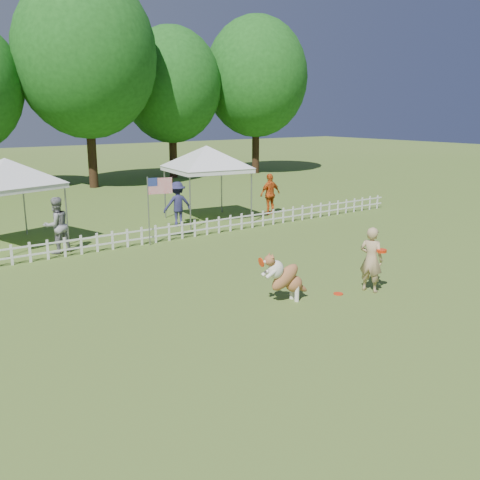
{
  "coord_description": "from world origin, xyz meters",
  "views": [
    {
      "loc": [
        -8.02,
        -8.51,
        4.22
      ],
      "look_at": [
        -0.43,
        2.0,
        1.1
      ],
      "focal_mm": 40.0,
      "sensor_mm": 36.0,
      "label": 1
    }
  ],
  "objects_px": {
    "flag_pole": "(149,211)",
    "canopy_tent_right": "(207,184)",
    "handler": "(371,260)",
    "spectator_c": "(270,194)",
    "frisbee_on_turf": "(338,294)",
    "canopy_tent_left": "(9,204)",
    "spectator_b": "(178,204)",
    "spectator_a": "(57,225)",
    "dog": "(286,277)"
  },
  "relations": [
    {
      "from": "canopy_tent_right",
      "to": "spectator_a",
      "type": "distance_m",
      "value": 6.65
    },
    {
      "from": "canopy_tent_right",
      "to": "flag_pole",
      "type": "relative_size",
      "value": 1.3
    },
    {
      "from": "canopy_tent_left",
      "to": "spectator_b",
      "type": "distance_m",
      "value": 5.88
    },
    {
      "from": "canopy_tent_right",
      "to": "flag_pole",
      "type": "xyz_separation_m",
      "value": [
        -3.71,
        -2.34,
        -0.33
      ]
    },
    {
      "from": "handler",
      "to": "spectator_a",
      "type": "bearing_deg",
      "value": 15.67
    },
    {
      "from": "flag_pole",
      "to": "spectator_a",
      "type": "distance_m",
      "value": 2.83
    },
    {
      "from": "dog",
      "to": "flag_pole",
      "type": "height_order",
      "value": "flag_pole"
    },
    {
      "from": "frisbee_on_turf",
      "to": "spectator_a",
      "type": "height_order",
      "value": "spectator_a"
    },
    {
      "from": "handler",
      "to": "canopy_tent_left",
      "type": "relative_size",
      "value": 0.57
    },
    {
      "from": "flag_pole",
      "to": "spectator_c",
      "type": "xyz_separation_m",
      "value": [
        6.53,
        1.87,
        -0.25
      ]
    },
    {
      "from": "frisbee_on_turf",
      "to": "spectator_a",
      "type": "relative_size",
      "value": 0.13
    },
    {
      "from": "spectator_b",
      "to": "spectator_c",
      "type": "xyz_separation_m",
      "value": [
        4.32,
        -0.17,
        0.02
      ]
    },
    {
      "from": "handler",
      "to": "spectator_c",
      "type": "distance_m",
      "value": 10.09
    },
    {
      "from": "handler",
      "to": "canopy_tent_left",
      "type": "height_order",
      "value": "canopy_tent_left"
    },
    {
      "from": "canopy_tent_left",
      "to": "handler",
      "type": "bearing_deg",
      "value": -75.45
    },
    {
      "from": "spectator_c",
      "to": "handler",
      "type": "bearing_deg",
      "value": 63.76
    },
    {
      "from": "spectator_c",
      "to": "canopy_tent_right",
      "type": "bearing_deg",
      "value": -10.53
    },
    {
      "from": "handler",
      "to": "dog",
      "type": "relative_size",
      "value": 1.35
    },
    {
      "from": "handler",
      "to": "flag_pole",
      "type": "xyz_separation_m",
      "value": [
        -2.23,
        7.26,
        0.32
      ]
    },
    {
      "from": "dog",
      "to": "canopy_tent_right",
      "type": "xyz_separation_m",
      "value": [
        3.61,
        8.98,
        0.85
      ]
    },
    {
      "from": "canopy_tent_left",
      "to": "spectator_b",
      "type": "relative_size",
      "value": 1.64
    },
    {
      "from": "handler",
      "to": "spectator_b",
      "type": "xyz_separation_m",
      "value": [
        -0.03,
        9.3,
        0.05
      ]
    },
    {
      "from": "flag_pole",
      "to": "canopy_tent_right",
      "type": "bearing_deg",
      "value": 46.58
    },
    {
      "from": "frisbee_on_turf",
      "to": "canopy_tent_left",
      "type": "relative_size",
      "value": 0.08
    },
    {
      "from": "handler",
      "to": "spectator_c",
      "type": "bearing_deg",
      "value": -41.24
    },
    {
      "from": "spectator_a",
      "to": "spectator_c",
      "type": "relative_size",
      "value": 1.0
    },
    {
      "from": "dog",
      "to": "canopy_tent_right",
      "type": "height_order",
      "value": "canopy_tent_right"
    },
    {
      "from": "flag_pole",
      "to": "handler",
      "type": "bearing_deg",
      "value": -58.64
    },
    {
      "from": "dog",
      "to": "spectator_a",
      "type": "relative_size",
      "value": 0.68
    },
    {
      "from": "flag_pole",
      "to": "spectator_b",
      "type": "xyz_separation_m",
      "value": [
        2.2,
        2.04,
        -0.27
      ]
    },
    {
      "from": "canopy_tent_right",
      "to": "spectator_b",
      "type": "xyz_separation_m",
      "value": [
        -1.5,
        -0.3,
        -0.6
      ]
    },
    {
      "from": "handler",
      "to": "canopy_tent_right",
      "type": "relative_size",
      "value": 0.55
    },
    {
      "from": "spectator_c",
      "to": "spectator_b",
      "type": "bearing_deg",
      "value": -3.27
    },
    {
      "from": "frisbee_on_turf",
      "to": "spectator_b",
      "type": "relative_size",
      "value": 0.14
    },
    {
      "from": "dog",
      "to": "frisbee_on_turf",
      "type": "relative_size",
      "value": 5.14
    },
    {
      "from": "handler",
      "to": "canopy_tent_left",
      "type": "bearing_deg",
      "value": 15.08
    },
    {
      "from": "frisbee_on_turf",
      "to": "spectator_c",
      "type": "xyz_separation_m",
      "value": [
        5.07,
        8.86,
        0.85
      ]
    },
    {
      "from": "spectator_a",
      "to": "canopy_tent_right",
      "type": "bearing_deg",
      "value": -179.44
    },
    {
      "from": "handler",
      "to": "canopy_tent_right",
      "type": "xyz_separation_m",
      "value": [
        1.47,
        9.6,
        0.65
      ]
    },
    {
      "from": "spectator_a",
      "to": "spectator_b",
      "type": "bearing_deg",
      "value": -178.67
    },
    {
      "from": "frisbee_on_turf",
      "to": "canopy_tent_right",
      "type": "bearing_deg",
      "value": 76.42
    },
    {
      "from": "spectator_a",
      "to": "spectator_c",
      "type": "xyz_separation_m",
      "value": [
        9.24,
        1.13,
        -0.0
      ]
    },
    {
      "from": "dog",
      "to": "spectator_c",
      "type": "xyz_separation_m",
      "value": [
        6.43,
        8.51,
        0.27
      ]
    },
    {
      "from": "canopy_tent_right",
      "to": "spectator_a",
      "type": "relative_size",
      "value": 1.67
    },
    {
      "from": "flag_pole",
      "to": "spectator_b",
      "type": "height_order",
      "value": "flag_pole"
    },
    {
      "from": "dog",
      "to": "spectator_b",
      "type": "distance_m",
      "value": 8.93
    },
    {
      "from": "frisbee_on_turf",
      "to": "canopy_tent_right",
      "type": "xyz_separation_m",
      "value": [
        2.25,
        9.33,
        1.43
      ]
    },
    {
      "from": "handler",
      "to": "dog",
      "type": "bearing_deg",
      "value": 57.7
    },
    {
      "from": "frisbee_on_turf",
      "to": "spectator_a",
      "type": "distance_m",
      "value": 8.82
    },
    {
      "from": "flag_pole",
      "to": "frisbee_on_turf",
      "type": "bearing_deg",
      "value": -63.98
    }
  ]
}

